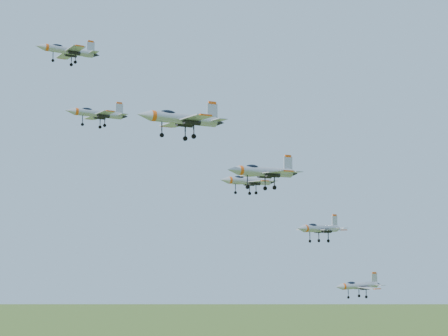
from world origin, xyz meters
name	(u,v)px	position (x,y,z in m)	size (l,w,h in m)	color
jet_lead	(67,50)	(-12.35, 15.79, 157.84)	(12.24, 10.20, 3.27)	#9B9FA7
jet_left_high	(97,113)	(-9.53, 4.36, 144.46)	(11.19, 9.34, 2.99)	#9B9FA7
jet_right_high	(181,118)	(-4.91, -22.51, 139.74)	(13.03, 10.83, 3.48)	#9B9FA7
jet_left_low	(247,181)	(18.49, 3.53, 133.97)	(12.09, 10.02, 3.23)	#9B9FA7
jet_right_low	(263,171)	(10.95, -15.89, 133.89)	(13.23, 11.02, 3.53)	#9B9FA7
jet_trail	(319,228)	(26.94, -7.05, 125.31)	(11.51, 9.79, 3.13)	#9B9FA7
jet_extra	(358,285)	(44.37, 5.21, 113.77)	(11.94, 9.86, 3.19)	#9B9FA7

